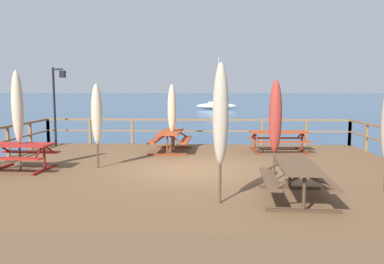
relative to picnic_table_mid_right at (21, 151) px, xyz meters
The scene contains 14 objects.
ground_plane 5.03m from the picnic_table_mid_right, ahead, with size 600.00×600.00×0.00m, color navy.
wooden_deck 4.96m from the picnic_table_mid_right, ahead, with size 13.00×10.06×0.65m, color brown.
railing_waterside_far 7.18m from the picnic_table_mid_right, 47.29° to the left, with size 12.80×0.10×1.09m.
picnic_table_mid_right is the anchor object (origin of this frame).
picnic_table_mid_centre 8.76m from the picnic_table_mid_right, 24.26° to the left, with size 2.21×1.52×0.78m.
picnic_table_front_left 5.25m from the picnic_table_mid_right, 40.90° to the left, with size 1.48×2.17×0.78m.
picnic_table_mid_left 7.68m from the picnic_table_mid_right, 19.69° to the right, with size 1.53×2.18×0.78m.
patio_umbrella_tall_front 1.26m from the picnic_table_mid_right, 160.50° to the right, with size 0.32×0.32×2.85m.
patio_umbrella_tall_back_right 2.38m from the picnic_table_mid_right, 10.85° to the left, with size 0.32×0.32×2.48m.
patio_umbrella_tall_mid_right 5.41m from the picnic_table_mid_right, 40.78° to the left, with size 0.32×0.32×2.51m.
patio_umbrella_tall_mid_left 6.45m from the picnic_table_mid_right, 27.44° to the right, with size 0.32×0.32×2.85m.
patio_umbrella_short_back 7.19m from the picnic_table_mid_right, ahead, with size 0.32×0.32×2.56m.
lamp_post_hooked 4.94m from the picnic_table_mid_right, 99.30° to the left, with size 0.63×0.40×3.20m.
sailboat_distant 46.83m from the picnic_table_mid_right, 81.99° to the left, with size 6.01×1.72×7.72m.
Camera 1 is at (0.51, -10.83, 2.96)m, focal length 35.24 mm.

